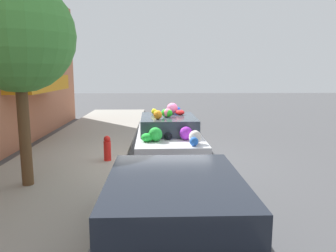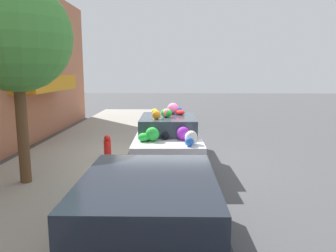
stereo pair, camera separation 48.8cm
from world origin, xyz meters
name	(u,v)px [view 1 (the left image)]	position (x,y,z in m)	size (l,w,h in m)	color
ground_plane	(164,163)	(0.00, 0.00, 0.00)	(60.00, 60.00, 0.00)	#4C4C4F
sidewalk_curb	(69,161)	(0.00, 2.70, 0.07)	(24.00, 3.20, 0.14)	#9E998E
street_tree	(17,36)	(-2.17, 3.01, 3.31)	(2.35, 2.35, 4.36)	brown
fire_hydrant	(107,148)	(-0.24, 1.57, 0.49)	(0.20, 0.20, 0.70)	red
art_car	(168,138)	(-0.06, -0.13, 0.73)	(4.47, 1.82, 1.69)	silver
parked_car_plain	(174,230)	(-5.46, -0.06, 0.72)	(4.50, 1.80, 1.42)	black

